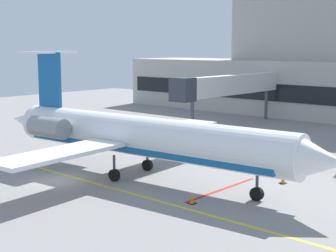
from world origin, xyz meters
The scene contains 8 objects.
ground centered at (0.00, 0.00, -0.05)m, with size 120.00×120.00×0.11m.
terminal_building centered at (-2.25, 46.72, 7.35)m, with size 59.92×12.72×19.73m.
jet_bridge_west centered at (-5.37, 29.09, 5.14)m, with size 2.40×20.34×6.53m.
regional_jet centered at (3.58, 4.79, 3.21)m, with size 31.03×22.97×9.51m.
baggage_tug centered at (-11.11, 15.15, 0.96)m, with size 3.01×3.27×2.17m.
safety_cone_alpha centered at (12.79, 10.57, 0.25)m, with size 0.47×0.47×0.55m.
safety_cone_bravo centered at (10.85, 2.42, 0.25)m, with size 0.47×0.47×0.55m.
safety_cone_charlie centered at (-2.32, 14.77, 0.25)m, with size 0.47×0.47×0.55m.
Camera 1 is at (30.18, -21.46, 9.89)m, focal length 53.46 mm.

